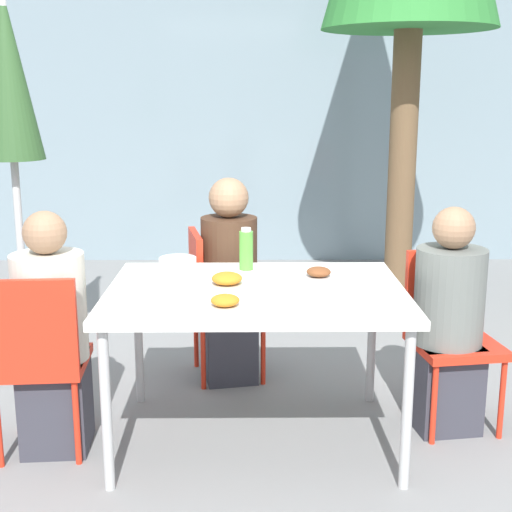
% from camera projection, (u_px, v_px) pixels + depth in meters
% --- Properties ---
extents(ground_plane, '(24.00, 24.00, 0.00)m').
position_uv_depth(ground_plane, '(256.00, 439.00, 3.42)').
color(ground_plane, gray).
extents(building_facade, '(10.00, 0.20, 3.00)m').
position_uv_depth(building_facade, '(252.00, 105.00, 6.81)').
color(building_facade, gray).
rests_on(building_facade, ground).
extents(dining_table, '(1.35, 0.99, 0.75)m').
position_uv_depth(dining_table, '(256.00, 300.00, 3.26)').
color(dining_table, white).
rests_on(dining_table, ground).
extents(chair_left, '(0.43, 0.43, 0.86)m').
position_uv_depth(chair_left, '(37.00, 352.00, 3.15)').
color(chair_left, red).
rests_on(chair_left, ground).
extents(person_left, '(0.33, 0.33, 1.12)m').
position_uv_depth(person_left, '(52.00, 340.00, 3.23)').
color(person_left, '#383842').
rests_on(person_left, ground).
extents(chair_right, '(0.45, 0.45, 0.86)m').
position_uv_depth(chair_right, '(450.00, 324.00, 3.53)').
color(chair_right, red).
rests_on(chair_right, ground).
extents(person_right, '(0.34, 0.34, 1.10)m').
position_uv_depth(person_right, '(448.00, 327.00, 3.44)').
color(person_right, '#383842').
rests_on(person_right, ground).
extents(chair_far, '(0.47, 0.47, 0.86)m').
position_uv_depth(chair_far, '(214.00, 294.00, 4.06)').
color(chair_far, red).
rests_on(chair_far, ground).
extents(person_far, '(0.33, 0.33, 1.17)m').
position_uv_depth(person_far, '(229.00, 285.00, 4.01)').
color(person_far, '#383842').
rests_on(person_far, ground).
extents(closed_umbrella, '(0.36, 0.36, 2.19)m').
position_uv_depth(closed_umbrella, '(9.00, 94.00, 3.89)').
color(closed_umbrella, '#333333').
rests_on(closed_umbrella, ground).
extents(plate_0, '(0.21, 0.21, 0.06)m').
position_uv_depth(plate_0, '(319.00, 275.00, 3.39)').
color(plate_0, white).
rests_on(plate_0, dining_table).
extents(plate_1, '(0.25, 0.25, 0.07)m').
position_uv_depth(plate_1, '(227.00, 282.00, 3.25)').
color(plate_1, white).
rests_on(plate_1, dining_table).
extents(plate_2, '(0.22, 0.22, 0.06)m').
position_uv_depth(plate_2, '(225.00, 304.00, 2.93)').
color(plate_2, white).
rests_on(plate_2, dining_table).
extents(bottle, '(0.07, 0.07, 0.21)m').
position_uv_depth(bottle, '(246.00, 250.00, 3.56)').
color(bottle, '#51A338').
rests_on(bottle, dining_table).
extents(drinking_cup, '(0.08, 0.08, 0.09)m').
position_uv_depth(drinking_cup, '(293.00, 277.00, 3.26)').
color(drinking_cup, silver).
rests_on(drinking_cup, dining_table).
extents(salad_bowl, '(0.19, 0.19, 0.06)m').
position_uv_depth(salad_bowl, '(178.00, 263.00, 3.58)').
color(salad_bowl, white).
rests_on(salad_bowl, dining_table).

